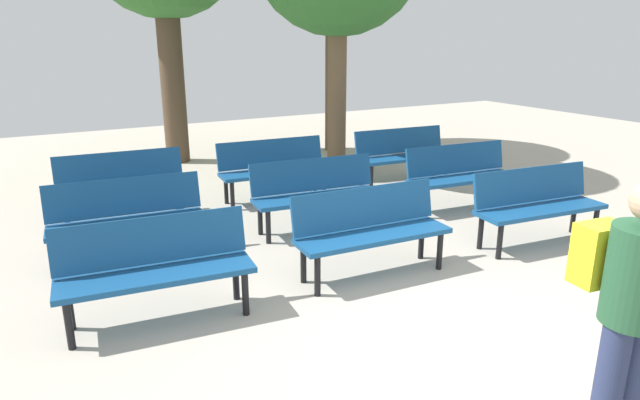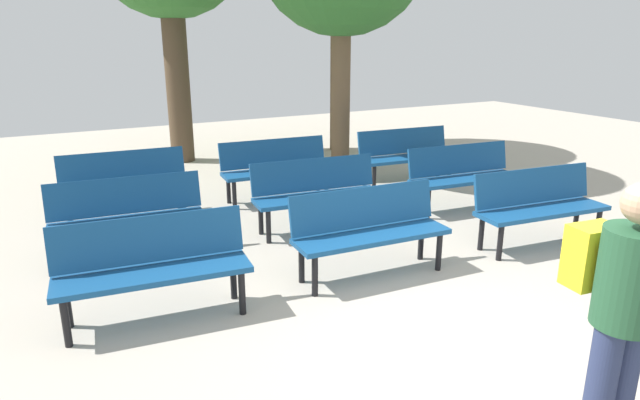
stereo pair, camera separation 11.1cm
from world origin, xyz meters
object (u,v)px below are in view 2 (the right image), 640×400
at_px(bench_r1_c2, 463,173).
at_px(bench_r2_c0, 124,181).
at_px(bench_r1_c0, 127,214).
at_px(visitor_with_backpack, 619,307).
at_px(bench_r0_c2, 539,203).
at_px(bench_r1_c1, 317,190).
at_px(bench_r2_c1, 276,166).
at_px(bench_r0_c1, 369,227).
at_px(bench_r2_c2, 406,153).
at_px(bench_r0_c0, 153,263).

xyz_separation_m(bench_r1_c2, bench_r2_c0, (-4.22, 1.74, 0.00)).
bearing_deg(bench_r1_c0, visitor_with_backpack, -60.53).
bearing_deg(bench_r2_c0, bench_r0_c2, -34.53).
relative_size(bench_r1_c1, bench_r2_c1, 1.01).
xyz_separation_m(bench_r0_c1, bench_r1_c2, (2.34, 1.26, 0.00)).
bearing_deg(bench_r2_c0, bench_r1_c1, -34.01).
distance_m(bench_r2_c1, bench_r2_c2, 2.23).
height_order(bench_r1_c0, bench_r2_c1, same).
xyz_separation_m(bench_r2_c1, visitor_with_backpack, (-0.36, -5.59, 0.43)).
distance_m(bench_r2_c2, visitor_with_backpack, 6.06).
bearing_deg(bench_r1_c2, bench_r1_c1, -179.06).
distance_m(bench_r0_c2, visitor_with_backpack, 3.45).
bearing_deg(bench_r2_c2, bench_r0_c0, -145.25).
bearing_deg(bench_r2_c0, bench_r1_c0, -93.67).
height_order(bench_r2_c1, visitor_with_backpack, visitor_with_backpack).
bearing_deg(bench_r2_c0, visitor_with_backpack, -69.31).
distance_m(bench_r0_c2, bench_r2_c0, 5.16).
xyz_separation_m(bench_r1_c1, bench_r2_c1, (0.07, 1.43, 0.00)).
relative_size(bench_r0_c1, bench_r1_c0, 0.99).
height_order(bench_r0_c2, bench_r1_c2, same).
xyz_separation_m(bench_r1_c2, bench_r2_c1, (-2.13, 1.59, 0.00)).
bearing_deg(bench_r2_c0, bench_r1_c2, -18.45).
distance_m(bench_r0_c1, bench_r1_c0, 2.59).
bearing_deg(bench_r2_c1, bench_r2_c2, 0.66).
relative_size(bench_r0_c1, visitor_with_backpack, 0.98).
height_order(bench_r1_c1, bench_r2_c1, same).
relative_size(bench_r0_c0, bench_r0_c1, 1.01).
height_order(bench_r0_c1, bench_r1_c2, same).
distance_m(bench_r0_c0, bench_r2_c1, 3.60).
xyz_separation_m(bench_r0_c1, bench_r2_c2, (2.44, 2.72, 0.00)).
relative_size(bench_r1_c2, bench_r2_c1, 1.00).
distance_m(bench_r1_c2, bench_r2_c1, 2.65).
relative_size(bench_r0_c1, bench_r2_c1, 1.00).
bearing_deg(bench_r1_c1, visitor_with_backpack, -88.35).
relative_size(bench_r1_c2, bench_r2_c0, 1.00).
bearing_deg(bench_r0_c0, bench_r2_c1, 55.66).
height_order(bench_r2_c0, visitor_with_backpack, visitor_with_backpack).
xyz_separation_m(bench_r1_c1, bench_r2_c2, (2.29, 1.30, 0.00)).
bearing_deg(bench_r2_c1, bench_r0_c1, -90.30).
relative_size(bench_r2_c1, visitor_with_backpack, 0.99).
relative_size(bench_r0_c0, visitor_with_backpack, 0.99).
bearing_deg(bench_r1_c2, bench_r0_c2, -91.95).
xyz_separation_m(bench_r0_c2, bench_r2_c2, (0.28, 2.93, 0.00)).
bearing_deg(bench_r0_c0, bench_r0_c1, 3.28).
relative_size(bench_r1_c1, bench_r2_c0, 1.01).
xyz_separation_m(bench_r1_c1, bench_r1_c2, (2.19, -0.16, 0.00)).
xyz_separation_m(bench_r1_c0, bench_r2_c2, (4.51, 1.18, 0.00)).
bearing_deg(bench_r0_c1, bench_r1_c0, 146.36).
distance_m(bench_r1_c2, bench_r2_c0, 4.56).
bearing_deg(bench_r1_c0, bench_r0_c1, -31.33).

